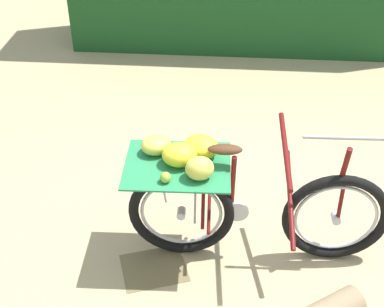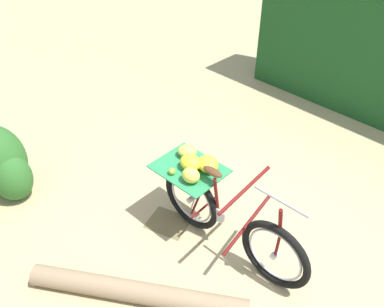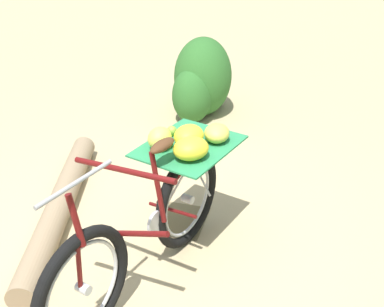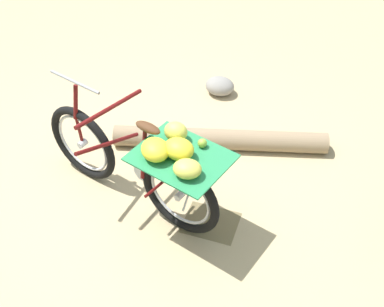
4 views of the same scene
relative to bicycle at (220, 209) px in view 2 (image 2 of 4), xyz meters
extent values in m
plane|color=tan|center=(-0.18, -0.08, -0.50)|extent=(60.00, 60.00, 0.00)
torus|color=black|center=(-0.62, 0.20, -0.13)|extent=(0.72, 0.28, 0.73)
torus|color=#B7B7BC|center=(-0.62, 0.20, -0.13)|extent=(0.55, 0.19, 0.57)
cylinder|color=#B7B7BC|center=(-0.62, 0.20, -0.13)|extent=(0.08, 0.09, 0.06)
torus|color=black|center=(0.38, -0.11, -0.13)|extent=(0.72, 0.28, 0.73)
torus|color=#B7B7BC|center=(0.38, -0.11, -0.13)|extent=(0.55, 0.19, 0.57)
cylinder|color=#B7B7BC|center=(0.38, -0.11, -0.13)|extent=(0.08, 0.09, 0.06)
cylinder|color=#590F0F|center=(-0.31, 0.10, 0.03)|extent=(0.24, 0.68, 0.30)
cylinder|color=#590F0F|center=(-0.25, 0.08, 0.42)|extent=(0.24, 0.69, 0.11)
cylinder|color=#590F0F|center=(0.05, -0.01, 0.14)|extent=(0.07, 0.12, 0.49)
cylinder|color=#590F0F|center=(0.20, -0.06, -0.12)|extent=(0.14, 0.37, 0.05)
cylinder|color=#590F0F|center=(0.24, -0.07, 0.10)|extent=(0.12, 0.31, 0.47)
cylinder|color=#590F0F|center=(-0.63, 0.20, 0.02)|extent=(0.04, 0.05, 0.30)
cylinder|color=#590F0F|center=(-0.62, 0.20, 0.32)|extent=(0.06, 0.10, 0.30)
cylinder|color=gray|center=(-0.59, 0.19, 0.52)|extent=(0.50, 0.18, 0.02)
ellipsoid|color=#4C2D19|center=(0.11, -0.03, 0.41)|extent=(0.24, 0.15, 0.06)
cylinder|color=#B7B7BC|center=(0.02, 0.00, -0.10)|extent=(0.16, 0.07, 0.16)
cylinder|color=#B7B7BC|center=(0.29, -0.08, 0.06)|extent=(0.08, 0.20, 0.39)
cylinder|color=#B7B7BC|center=(0.49, -0.15, 0.06)|extent=(0.09, 0.24, 0.39)
cube|color=brown|center=(0.40, -0.12, 0.26)|extent=(0.70, 0.60, 0.02)
cube|color=#287F4C|center=(0.40, -0.12, 0.28)|extent=(0.81, 0.72, 0.01)
ellipsoid|color=yellow|center=(0.38, -0.12, 0.36)|extent=(0.26, 0.23, 0.15)
ellipsoid|color=#CCC64C|center=(0.50, -0.28, 0.35)|extent=(0.22, 0.19, 0.12)
ellipsoid|color=yellow|center=(0.22, -0.18, 0.36)|extent=(0.31, 0.31, 0.14)
ellipsoid|color=#CCC64C|center=(0.30, 0.05, 0.36)|extent=(0.20, 0.18, 0.15)
sphere|color=#8CAD38|center=(0.37, -0.15, 0.32)|extent=(0.08, 0.08, 0.08)
sphere|color=#8CAD38|center=(0.51, 0.04, 0.32)|extent=(0.07, 0.07, 0.07)
cylinder|color=#937A5B|center=(0.41, 0.94, -0.40)|extent=(2.01, 0.72, 0.20)
ellipsoid|color=#2D6628|center=(2.41, 0.41, -0.19)|extent=(0.48, 0.43, 0.61)
cylinder|color=#4C3823|center=(2.65, 0.36, -0.41)|extent=(0.07, 0.07, 0.18)
cube|color=olive|center=(0.61, 0.00, -0.49)|extent=(0.44, 0.36, 0.01)
camera|label=1|loc=(1.00, 2.59, 2.36)|focal=50.64mm
camera|label=2|loc=(-0.95, 2.59, 2.83)|focal=37.27mm
camera|label=3|loc=(-2.47, -0.92, 1.83)|focal=47.14mm
camera|label=4|loc=(1.36, -2.71, 2.81)|focal=48.61mm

